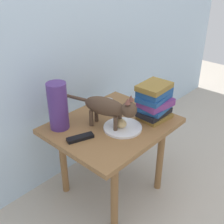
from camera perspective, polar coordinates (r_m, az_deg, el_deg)
name	(u,v)px	position (r m, az deg, el deg)	size (l,w,h in m)	color
ground_plane	(112,188)	(2.04, 0.00, -15.03)	(6.00, 6.00, 0.00)	#B2A899
back_panel	(60,16)	(1.81, -10.30, 18.39)	(4.00, 0.04, 2.20)	silver
side_table	(112,134)	(1.76, 0.00, -4.42)	(0.73, 0.59, 0.52)	olive
plate	(123,128)	(1.67, 2.12, -3.16)	(0.23, 0.23, 0.01)	white
bread_roll	(121,123)	(1.65, 1.72, -2.21)	(0.08, 0.06, 0.05)	#E0BC7A
cat	(109,107)	(1.62, -0.54, 0.91)	(0.17, 0.47, 0.23)	#4C3828
book_stack	(155,101)	(1.75, 8.55, 2.18)	(0.22, 0.18, 0.23)	olive
green_vase	(58,106)	(1.64, -10.76, 1.16)	(0.11, 0.11, 0.28)	#4C2D72
candle_jar	(108,106)	(1.84, -0.87, 1.14)	(0.07, 0.07, 0.08)	silver
tv_remote	(80,138)	(1.58, -6.36, -5.15)	(0.15, 0.04, 0.02)	black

